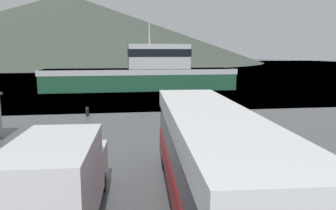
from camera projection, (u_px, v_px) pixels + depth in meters
name	position (u px, v px, depth m)	size (l,w,h in m)	color
water_surface	(130.00, 64.00, 145.19)	(240.00, 240.00, 0.00)	#3D5160
hill_backdrop	(68.00, 28.00, 181.09)	(210.55, 210.55, 36.94)	#3D473D
tour_bus	(210.00, 156.00, 10.08)	(3.18, 11.60, 3.22)	red
delivery_van	(59.00, 179.00, 9.37)	(2.46, 6.14, 2.64)	silver
fishing_boat	(144.00, 73.00, 44.18)	(25.79, 5.53, 12.74)	#1E5138
storage_bin	(329.00, 180.00, 11.30)	(1.44, 1.33, 1.16)	olive
mooring_bollard	(87.00, 111.00, 25.78)	(0.30, 0.30, 0.76)	black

